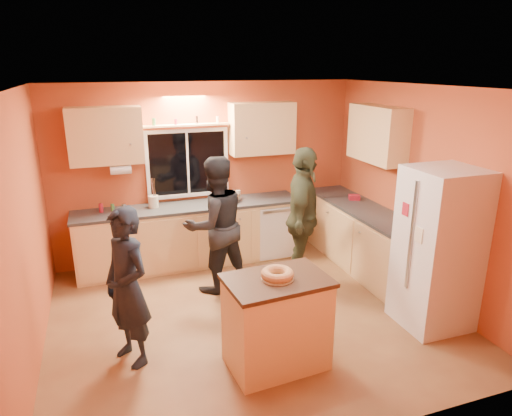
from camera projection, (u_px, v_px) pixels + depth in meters
name	position (u px, v px, depth m)	size (l,w,h in m)	color
ground	(251.00, 315.00, 5.37)	(4.50, 4.50, 0.00)	brown
room_shell	(249.00, 173.00, 5.29)	(4.54, 4.04, 2.61)	#B6522E
back_counter	(215.00, 232.00, 6.77)	(4.23, 0.62, 0.90)	#E2BD76
right_counter	(373.00, 244.00, 6.30)	(0.62, 1.84, 0.90)	#E2BD76
refrigerator	(438.00, 249.00, 4.97)	(0.72, 0.70, 1.80)	silver
island	(277.00, 322.00, 4.37)	(1.00, 0.72, 0.93)	#E2BD76
bundt_pastry	(277.00, 274.00, 4.22)	(0.31, 0.31, 0.09)	#B17748
person_left	(127.00, 288.00, 4.34)	(0.58, 0.38, 1.59)	black
person_center	(215.00, 225.00, 5.77)	(0.86, 0.67, 1.76)	black
person_right	(303.00, 218.00, 5.90)	(1.08, 0.45, 1.85)	#313924
mixing_bowl	(227.00, 198.00, 6.72)	(0.37, 0.37, 0.09)	black
utensil_crock	(153.00, 202.00, 6.39)	(0.14, 0.14, 0.17)	beige
potted_plant	(415.00, 221.00, 5.39)	(0.28, 0.25, 0.32)	gray
red_box	(354.00, 197.00, 6.78)	(0.16, 0.12, 0.07)	#A6192B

